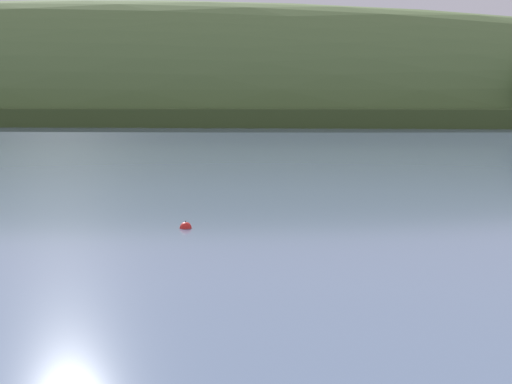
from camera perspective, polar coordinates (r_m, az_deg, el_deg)
far_shoreline_hill at (r=202.08m, az=-16.83°, el=5.71°), size 603.57×111.76×65.81m
mooring_buoy_far_upstream at (r=34.04m, az=-5.87°, el=-3.00°), size 0.60×0.60×0.68m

